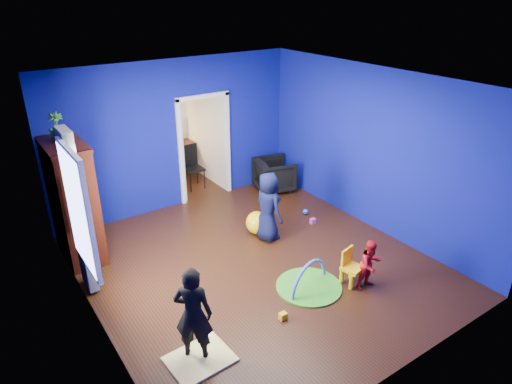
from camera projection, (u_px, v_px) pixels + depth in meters
floor at (257, 265)px, 7.34m from camera, size 5.00×5.50×0.01m
ceiling at (257, 83)px, 6.13m from camera, size 5.00×5.50×0.01m
wall_back at (176, 136)px, 8.79m from camera, size 5.00×0.02×2.90m
wall_front at (409, 270)px, 4.68m from camera, size 5.00×0.02×2.90m
wall_left at (85, 229)px, 5.45m from camera, size 0.02×5.50×2.90m
wall_right at (373, 150)px, 8.02m from camera, size 0.02×5.50×2.90m
alcove at (184, 130)px, 9.84m from camera, size 1.00×1.75×2.50m
armchair at (274, 175)px, 9.86m from camera, size 0.94×0.93×0.71m
child_black at (193, 314)px, 5.30m from camera, size 0.54×0.53×1.26m
child_navy at (268, 207)px, 7.86m from camera, size 0.42×0.62×1.24m
toddler_red at (370, 264)px, 6.66m from camera, size 0.39×0.32×0.78m
vase at (66, 141)px, 6.53m from camera, size 0.27×0.27×0.22m
potted_plant at (56, 126)px, 6.88m from camera, size 0.23×0.23×0.41m
tv_armoire at (73, 202)px, 7.21m from camera, size 0.58×1.14×1.96m
crt_tv at (75, 199)px, 7.21m from camera, size 0.46×0.70×0.54m
yellow_blanket at (200, 359)px, 5.48m from camera, size 0.78×0.64×0.03m
hopper_ball at (257, 223)px, 8.19m from camera, size 0.42×0.42×0.42m
kid_chair at (352, 269)px, 6.79m from camera, size 0.34×0.34×0.50m
play_mat at (309, 287)px, 6.79m from camera, size 0.98×0.98×0.03m
toy_arch at (309, 286)px, 6.79m from camera, size 0.86×0.28×0.87m
window_left at (77, 211)px, 5.67m from camera, size 0.03×0.95×1.55m
curtain at (78, 213)px, 6.27m from camera, size 0.14×0.42×2.40m
doorway at (204, 149)px, 9.27m from camera, size 1.16×0.10×2.10m
study_desk at (175, 159)px, 10.68m from camera, size 0.88×0.44×0.75m
desk_monitor at (171, 134)px, 10.53m from camera, size 0.40×0.05×0.32m
desk_lamp at (160, 138)px, 10.35m from camera, size 0.14×0.14×0.14m
folding_chair at (193, 168)px, 9.93m from camera, size 0.40×0.40×0.92m
book_shelf at (167, 88)px, 10.08m from camera, size 0.88×0.24×0.04m
toy_0 at (370, 247)px, 7.73m from camera, size 0.10×0.08×0.10m
toy_1 at (306, 212)px, 8.93m from camera, size 0.11×0.11×0.11m
toy_2 at (283, 316)px, 6.13m from camera, size 0.10×0.08×0.10m
toy_3 at (261, 231)px, 8.22m from camera, size 0.11×0.11×0.11m
toy_4 at (313, 221)px, 8.58m from camera, size 0.10×0.08×0.10m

